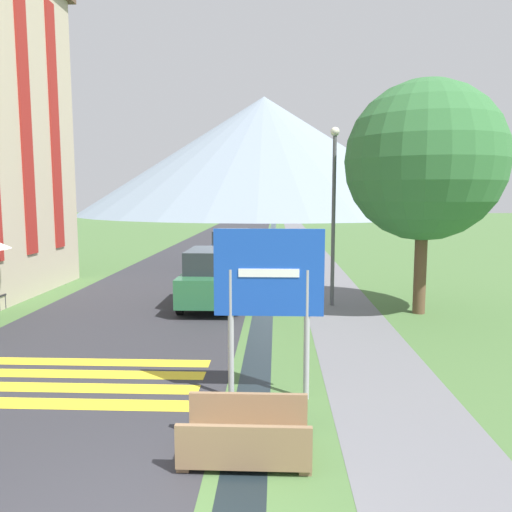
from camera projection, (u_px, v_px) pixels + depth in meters
ground_plane at (245, 266)px, 24.86m from camera, size 160.00×160.00×0.00m
road at (218, 246)px, 34.88m from camera, size 6.40×60.00×0.01m
footpath at (305, 246)px, 34.63m from camera, size 2.20×60.00×0.01m
drainage_channel at (271, 246)px, 34.73m from camera, size 0.60×60.00×0.00m
crosswalk_marking at (59, 380)px, 9.39m from camera, size 5.44×2.54×0.01m
mountain_distant at (264, 156)px, 96.47m from camera, size 70.40×70.40×22.38m
road_sign at (269, 288)px, 8.34m from camera, size 1.84×0.11×2.92m
footbridge at (246, 438)px, 6.68m from camera, size 1.70×1.10×0.65m
parked_car_near at (213, 277)px, 15.71m from camera, size 1.83×4.12×1.82m
parked_car_far at (232, 248)px, 24.62m from camera, size 1.97×4.57×1.82m
streetlamp at (334, 202)px, 15.51m from camera, size 0.28×0.28×5.56m
tree_by_path at (424, 161)px, 14.29m from camera, size 4.58×4.58×6.75m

